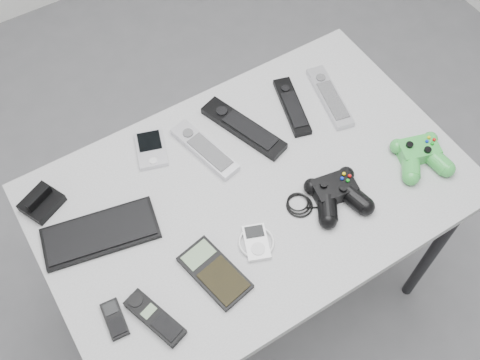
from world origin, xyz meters
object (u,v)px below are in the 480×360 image
pda (151,149)px  calculator (215,272)px  remote_black_a (243,128)px  mobile_phone (115,319)px  remote_silver_b (330,97)px  mp3_player (256,242)px  remote_silver_a (205,149)px  cordless_handset (155,318)px  controller_black (337,193)px  remote_black_b (292,106)px  controller_green (421,154)px  pda_keyboard (100,233)px  desk (252,201)px

pda → calculator: (-0.03, -0.38, -0.00)m
remote_black_a → mobile_phone: 0.58m
remote_silver_b → mp3_player: remote_silver_b is taller
remote_silver_a → calculator: bearing=-128.7°
remote_silver_a → calculator: remote_silver_a is taller
cordless_handset → controller_black: 0.51m
remote_silver_b → mp3_player: size_ratio=2.41×
mp3_player → remote_black_b: bearing=65.6°
remote_black_a → controller_green: controller_green is taller
remote_black_b → mp3_player: 0.42m
remote_black_b → pda_keyboard: bearing=-156.2°
remote_silver_a → controller_green: controller_green is taller
calculator → pda_keyboard: bearing=116.8°
mobile_phone → desk: bearing=21.8°
desk → remote_silver_a: bearing=105.7°
desk → mp3_player: bearing=-119.2°
remote_black_a → mobile_phone: bearing=-168.9°
desk → controller_black: bearing=-39.3°
pda_keyboard → controller_black: bearing=-9.7°
remote_silver_b → cordless_handset: bearing=-143.3°
remote_silver_a → controller_black: size_ratio=0.85×
pda_keyboard → remote_black_a: bearing=22.5°
pda → desk: bearing=-37.0°
pda → controller_black: (0.32, -0.36, 0.02)m
remote_silver_b → controller_green: 0.29m
remote_black_b → cordless_handset: cordless_handset is taller
calculator → remote_silver_b: bearing=16.4°
remote_black_a → calculator: (-0.27, -0.31, -0.00)m
pda_keyboard → mobile_phone: 0.21m
cordless_handset → calculator: 0.16m
remote_silver_b → cordless_handset: size_ratio=1.48×
mobile_phone → controller_black: controller_black is taller
remote_silver_b → remote_black_a: bearing=-174.2°
mobile_phone → pda_keyboard: bearing=79.7°
pda → mp3_player: 0.37m
desk → remote_silver_b: (0.33, 0.13, 0.07)m
remote_silver_a → calculator: 0.34m
calculator → mp3_player: size_ratio=1.88×
cordless_handset → remote_silver_b: bearing=5.0°
desk → cordless_handset: cordless_handset is taller
cordless_handset → remote_silver_a: bearing=28.0°
desk → controller_green: controller_green is taller
controller_black → cordless_handset: bearing=-165.3°
desk → pda: (-0.16, 0.23, 0.07)m
pda_keyboard → calculator: same height
remote_silver_a → mp3_player: 0.29m
pda_keyboard → desk: bearing=-0.4°
mobile_phone → controller_green: bearing=4.1°
desk → controller_black: controller_black is taller
mp3_player → pda: bearing=125.2°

